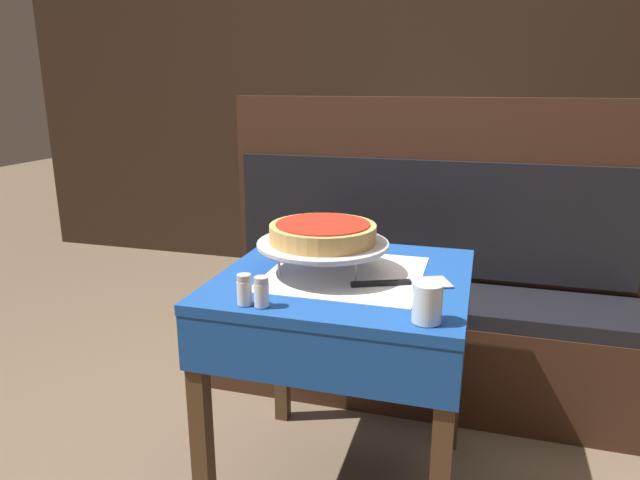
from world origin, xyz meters
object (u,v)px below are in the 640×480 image
at_px(dining_table_front, 345,309).
at_px(dining_table_rear, 437,198).
at_px(pizza_server, 406,283).
at_px(pepper_shaker, 261,292).
at_px(condiment_caddy, 434,174).
at_px(deep_dish_pizza, 323,232).
at_px(pizza_pan_stand, 323,245).
at_px(booth_bench, 421,310).
at_px(salt_shaker, 244,290).
at_px(water_glass_near, 427,303).

relative_size(dining_table_front, dining_table_rear, 0.90).
bearing_deg(pizza_server, pepper_shaker, -141.17).
relative_size(pepper_shaker, condiment_caddy, 0.50).
bearing_deg(deep_dish_pizza, pizza_pan_stand, 180.00).
relative_size(dining_table_rear, pepper_shaker, 10.64).
bearing_deg(deep_dish_pizza, booth_bench, 72.67).
bearing_deg(deep_dish_pizza, pizza_server, -7.49).
bearing_deg(pepper_shaker, deep_dish_pizza, 75.60).
bearing_deg(pepper_shaker, pizza_server, 38.83).
bearing_deg(salt_shaker, deep_dish_pizza, 67.54).
distance_m(deep_dish_pizza, water_glass_near, 0.44).
bearing_deg(deep_dish_pizza, dining_table_front, 11.08).
relative_size(booth_bench, pepper_shaker, 22.20).
distance_m(dining_table_front, pizza_pan_stand, 0.21).
height_order(booth_bench, water_glass_near, booth_bench).
bearing_deg(dining_table_rear, pizza_server, -88.02).
bearing_deg(dining_table_rear, pizza_pan_stand, -96.16).
bearing_deg(dining_table_front, pizza_pan_stand, -168.92).
height_order(booth_bench, pizza_server, booth_bench).
bearing_deg(salt_shaker, condiment_caddy, 81.73).
bearing_deg(booth_bench, water_glass_near, -83.75).
xyz_separation_m(booth_bench, pizza_server, (0.03, -0.76, 0.39)).
bearing_deg(dining_table_front, pepper_shaker, -114.59).
relative_size(booth_bench, deep_dish_pizza, 5.54).
relative_size(booth_bench, pizza_pan_stand, 4.46).
height_order(pizza_server, pepper_shaker, pepper_shaker).
bearing_deg(dining_table_front, deep_dish_pizza, -168.92).
bearing_deg(pizza_pan_stand, booth_bench, 72.67).
xyz_separation_m(dining_table_rear, pizza_server, (0.06, -1.80, 0.11)).
xyz_separation_m(pepper_shaker, condiment_caddy, (0.24, 2.01, 0.01)).
xyz_separation_m(dining_table_rear, deep_dish_pizza, (-0.19, -1.77, 0.23)).
distance_m(booth_bench, salt_shaker, 1.16).
height_order(dining_table_rear, salt_shaker, salt_shaker).
height_order(dining_table_rear, condiment_caddy, condiment_caddy).
relative_size(pizza_pan_stand, deep_dish_pizza, 1.24).
height_order(pizza_pan_stand, condiment_caddy, condiment_caddy).
bearing_deg(booth_bench, dining_table_rear, 91.98).
distance_m(dining_table_front, dining_table_rear, 1.76).
relative_size(salt_shaker, pepper_shaker, 1.03).
distance_m(pizza_pan_stand, condiment_caddy, 1.72).
bearing_deg(booth_bench, deep_dish_pizza, -107.33).
relative_size(deep_dish_pizza, pizza_server, 1.11).
relative_size(booth_bench, condiment_caddy, 11.14).
relative_size(deep_dish_pizza, condiment_caddy, 2.01).
height_order(salt_shaker, condiment_caddy, condiment_caddy).
bearing_deg(water_glass_near, dining_table_front, 132.81).
height_order(booth_bench, pizza_pan_stand, booth_bench).
bearing_deg(pepper_shaker, salt_shaker, 180.00).
height_order(pizza_pan_stand, deep_dish_pizza, deep_dish_pizza).
height_order(dining_table_front, salt_shaker, salt_shaker).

